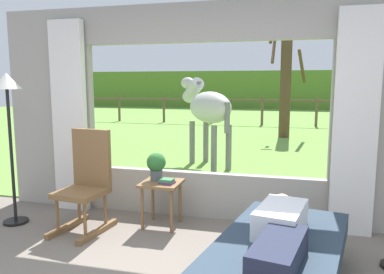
{
  "coord_description": "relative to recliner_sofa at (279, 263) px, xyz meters",
  "views": [
    {
      "loc": [
        1.01,
        -2.12,
        1.63
      ],
      "look_at": [
        0.0,
        1.8,
        1.05
      ],
      "focal_mm": 35.35,
      "sensor_mm": 36.0,
      "label": 1
    }
  ],
  "objects": [
    {
      "name": "recliner_sofa",
      "position": [
        0.0,
        0.0,
        0.0
      ],
      "size": [
        1.22,
        1.84,
        0.42
      ],
      "rotation": [
        0.0,
        0.0,
        -0.2
      ],
      "color": "black",
      "rests_on": "ground_plane"
    },
    {
      "name": "back_wall_with_window",
      "position": [
        -0.98,
        1.49,
        1.03
      ],
      "size": [
        5.2,
        0.12,
        2.55
      ],
      "color": "#9E998E",
      "rests_on": "ground_plane"
    },
    {
      "name": "horse",
      "position": [
        -1.49,
        4.24,
        0.94
      ],
      "size": [
        1.48,
        1.57,
        1.73
      ],
      "rotation": [
        0.0,
        0.0,
        0.74
      ],
      "color": "#B2B2AD",
      "rests_on": "outdoor_pasture_lawn"
    },
    {
      "name": "floor_lamp_left",
      "position": [
        -3.04,
        0.71,
        1.19
      ],
      "size": [
        0.32,
        0.32,
        1.74
      ],
      "color": "black",
      "rests_on": "ground_plane"
    },
    {
      "name": "pasture_tree",
      "position": [
        -0.1,
        8.65,
        1.44
      ],
      "size": [
        1.11,
        1.09,
        3.63
      ],
      "color": "#4C3823",
      "rests_on": "outdoor_pasture_lawn"
    },
    {
      "name": "book_stack",
      "position": [
        -1.26,
        0.99,
        0.33
      ],
      "size": [
        0.18,
        0.15,
        0.06
      ],
      "color": "#59336B",
      "rests_on": "side_table"
    },
    {
      "name": "curtain_panel_left",
      "position": [
        -2.67,
        1.35,
        0.98
      ],
      "size": [
        0.44,
        0.1,
        2.4
      ],
      "primitive_type": "cube",
      "color": "silver",
      "rests_on": "ground_plane"
    },
    {
      "name": "curtain_panel_right",
      "position": [
        0.71,
        1.35,
        0.98
      ],
      "size": [
        0.44,
        0.1,
        2.4
      ],
      "primitive_type": "cube",
      "color": "silver",
      "rests_on": "ground_plane"
    },
    {
      "name": "distant_hill_ridge",
      "position": [
        -0.98,
        22.23,
        0.98
      ],
      "size": [
        36.0,
        2.0,
        2.4
      ],
      "primitive_type": "cube",
      "color": "#547A2B",
      "rests_on": "ground_plane"
    },
    {
      "name": "side_table",
      "position": [
        -1.34,
        1.05,
        0.21
      ],
      "size": [
        0.44,
        0.44,
        0.52
      ],
      "color": "brown",
      "rests_on": "ground_plane"
    },
    {
      "name": "pasture_fence_line",
      "position": [
        -0.98,
        11.89,
        0.53
      ],
      "size": [
        16.1,
        0.1,
        1.1
      ],
      "color": "brown",
      "rests_on": "outdoor_pasture_lawn"
    },
    {
      "name": "outdoor_pasture_lawn",
      "position": [
        -0.98,
        12.39,
        -0.21
      ],
      "size": [
        36.0,
        21.68,
        0.02
      ],
      "primitive_type": "cube",
      "color": "olive",
      "rests_on": "ground_plane"
    },
    {
      "name": "potted_plant",
      "position": [
        -1.42,
        1.11,
        0.48
      ],
      "size": [
        0.22,
        0.22,
        0.32
      ],
      "color": "#4C5156",
      "rests_on": "side_table"
    },
    {
      "name": "reclining_person",
      "position": [
        0.0,
        -0.05,
        0.3
      ],
      "size": [
        0.45,
        1.43,
        0.22
      ],
      "rotation": [
        0.0,
        0.0,
        -0.2
      ],
      "color": "silver",
      "rests_on": "recliner_sofa"
    },
    {
      "name": "rocking_chair",
      "position": [
        -2.12,
        0.77,
        0.33
      ],
      "size": [
        0.55,
        0.73,
        1.12
      ],
      "rotation": [
        0.0,
        0.0,
        -0.13
      ],
      "color": "brown",
      "rests_on": "ground_plane"
    }
  ]
}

